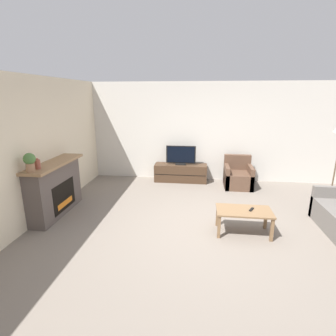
{
  "coord_description": "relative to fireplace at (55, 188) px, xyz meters",
  "views": [
    {
      "loc": [
        -0.19,
        -4.29,
        2.34
      ],
      "look_at": [
        -0.84,
        1.01,
        0.85
      ],
      "focal_mm": 28.0,
      "sensor_mm": 36.0,
      "label": 1
    }
  ],
  "objects": [
    {
      "name": "potted_plant",
      "position": [
        0.02,
        -0.68,
        0.72
      ],
      "size": [
        0.2,
        0.2,
        0.33
      ],
      "color": "#936B4C",
      "rests_on": "fireplace"
    },
    {
      "name": "ground_plane",
      "position": [
        3.03,
        -0.33,
        -0.55
      ],
      "size": [
        24.0,
        24.0,
        0.0
      ],
      "primitive_type": "plane",
      "color": "slate"
    },
    {
      "name": "wall_left",
      "position": [
        -0.21,
        -0.33,
        0.8
      ],
      "size": [
        0.06,
        12.0,
        2.7
      ],
      "color": "beige",
      "rests_on": "ground"
    },
    {
      "name": "mantel_vase_left",
      "position": [
        0.02,
        -0.48,
        0.62
      ],
      "size": [
        0.1,
        0.1,
        0.2
      ],
      "color": "#994C3D",
      "rests_on": "fireplace"
    },
    {
      "name": "coffee_table",
      "position": [
        3.64,
        -0.35,
        -0.18
      ],
      "size": [
        0.94,
        0.52,
        0.43
      ],
      "color": "brown",
      "rests_on": "ground"
    },
    {
      "name": "tv_stand",
      "position": [
        2.34,
        2.4,
        -0.31
      ],
      "size": [
        1.44,
        0.45,
        0.48
      ],
      "color": "#422D1E",
      "rests_on": "ground"
    },
    {
      "name": "armchair",
      "position": [
        3.87,
        2.13,
        -0.28
      ],
      "size": [
        0.7,
        0.76,
        0.8
      ],
      "color": "brown",
      "rests_on": "ground"
    },
    {
      "name": "remote",
      "position": [
        3.77,
        -0.33,
        -0.11
      ],
      "size": [
        0.11,
        0.15,
        0.02
      ],
      "rotation": [
        0.0,
        0.0,
        -0.51
      ],
      "color": "black",
      "rests_on": "coffee_table"
    },
    {
      "name": "fireplace",
      "position": [
        0.0,
        0.0,
        0.0
      ],
      "size": [
        0.47,
        1.6,
        1.08
      ],
      "color": "#564C47",
      "rests_on": "ground"
    },
    {
      "name": "wall_back",
      "position": [
        3.03,
        2.69,
        0.8
      ],
      "size": [
        12.0,
        0.06,
        2.7
      ],
      "color": "beige",
      "rests_on": "ground"
    },
    {
      "name": "tv",
      "position": [
        2.34,
        2.39,
        0.18
      ],
      "size": [
        0.81,
        0.18,
        0.52
      ],
      "color": "black",
      "rests_on": "tv_stand"
    }
  ]
}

